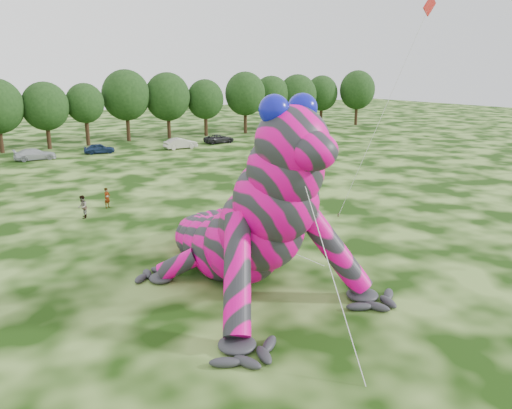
{
  "coord_description": "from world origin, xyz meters",
  "views": [
    {
      "loc": [
        -16.92,
        -15.07,
        10.54
      ],
      "look_at": [
        -3.99,
        5.14,
        4.0
      ],
      "focal_mm": 35.0,
      "sensor_mm": 36.0,
      "label": 1
    }
  ],
  "objects_px": {
    "inflatable_gecko": "(227,188)",
    "spectator_1": "(82,207)",
    "tree_15": "(297,102)",
    "spectator_2": "(295,162)",
    "tree_9": "(86,115)",
    "tree_12": "(205,108)",
    "tree_13": "(245,103)",
    "spectator_3": "(252,158)",
    "tree_14": "(271,103)",
    "car_5": "(181,143)",
    "car_7": "(277,136)",
    "tree_17": "(357,98)",
    "car_3": "(35,154)",
    "tree_10": "(127,106)",
    "flying_kite": "(422,23)",
    "tree_8": "(46,116)",
    "car_6": "(219,139)",
    "spectator_0": "(107,198)",
    "car_4": "(99,148)",
    "tree_11": "(168,106)",
    "tree_16": "(321,101)",
    "spectator_5": "(269,182)"
  },
  "relations": [
    {
      "from": "tree_15",
      "to": "tree_17",
      "type": "distance_m",
      "value": 13.52
    },
    {
      "from": "inflatable_gecko",
      "to": "tree_14",
      "type": "height_order",
      "value": "inflatable_gecko"
    },
    {
      "from": "car_3",
      "to": "car_5",
      "type": "height_order",
      "value": "car_5"
    },
    {
      "from": "tree_9",
      "to": "spectator_5",
      "type": "xyz_separation_m",
      "value": [
        6.19,
        -36.8,
        -3.49
      ]
    },
    {
      "from": "tree_13",
      "to": "tree_10",
      "type": "bearing_deg",
      "value": 175.79
    },
    {
      "from": "car_7",
      "to": "spectator_0",
      "type": "distance_m",
      "value": 40.03
    },
    {
      "from": "flying_kite",
      "to": "spectator_5",
      "type": "distance_m",
      "value": 18.55
    },
    {
      "from": "tree_11",
      "to": "car_7",
      "type": "bearing_deg",
      "value": -44.0
    },
    {
      "from": "spectator_2",
      "to": "spectator_5",
      "type": "relative_size",
      "value": 0.96
    },
    {
      "from": "tree_10",
      "to": "spectator_0",
      "type": "relative_size",
      "value": 6.58
    },
    {
      "from": "flying_kite",
      "to": "tree_17",
      "type": "distance_m",
      "value": 65.96
    },
    {
      "from": "tree_16",
      "to": "spectator_5",
      "type": "bearing_deg",
      "value": -134.53
    },
    {
      "from": "car_4",
      "to": "spectator_1",
      "type": "distance_m",
      "value": 29.76
    },
    {
      "from": "inflatable_gecko",
      "to": "tree_16",
      "type": "xyz_separation_m",
      "value": [
        50.55,
        53.23,
        -0.12
      ]
    },
    {
      "from": "tree_9",
      "to": "tree_15",
      "type": "xyz_separation_m",
      "value": [
        37.41,
        0.43,
        0.48
      ]
    },
    {
      "from": "inflatable_gecko",
      "to": "spectator_0",
      "type": "bearing_deg",
      "value": 89.69
    },
    {
      "from": "flying_kite",
      "to": "spectator_1",
      "type": "height_order",
      "value": "flying_kite"
    },
    {
      "from": "tree_11",
      "to": "spectator_2",
      "type": "xyz_separation_m",
      "value": [
        1.43,
        -30.82,
        -4.22
      ]
    },
    {
      "from": "tree_15",
      "to": "spectator_2",
      "type": "height_order",
      "value": "tree_15"
    },
    {
      "from": "car_7",
      "to": "spectator_1",
      "type": "height_order",
      "value": "spectator_1"
    },
    {
      "from": "tree_12",
      "to": "car_7",
      "type": "distance_m",
      "value": 13.52
    },
    {
      "from": "inflatable_gecko",
      "to": "tree_13",
      "type": "height_order",
      "value": "tree_13"
    },
    {
      "from": "tree_15",
      "to": "car_6",
      "type": "bearing_deg",
      "value": -157.76
    },
    {
      "from": "tree_8",
      "to": "tree_15",
      "type": "height_order",
      "value": "tree_15"
    },
    {
      "from": "tree_14",
      "to": "car_5",
      "type": "xyz_separation_m",
      "value": [
        -22.66,
        -11.42,
        -3.96
      ]
    },
    {
      "from": "car_6",
      "to": "flying_kite",
      "type": "bearing_deg",
      "value": 167.78
    },
    {
      "from": "car_7",
      "to": "tree_8",
      "type": "bearing_deg",
      "value": 73.64
    },
    {
      "from": "car_7",
      "to": "tree_13",
      "type": "bearing_deg",
      "value": -2.2
    },
    {
      "from": "tree_17",
      "to": "car_3",
      "type": "xyz_separation_m",
      "value": [
        -59.36,
        -7.87,
        -4.46
      ]
    },
    {
      "from": "tree_15",
      "to": "car_3",
      "type": "relative_size",
      "value": 2.04
    },
    {
      "from": "tree_13",
      "to": "spectator_3",
      "type": "distance_m",
      "value": 29.98
    },
    {
      "from": "tree_16",
      "to": "car_6",
      "type": "distance_m",
      "value": 29.63
    },
    {
      "from": "car_7",
      "to": "spectator_2",
      "type": "height_order",
      "value": "spectator_2"
    },
    {
      "from": "car_6",
      "to": "spectator_2",
      "type": "distance_m",
      "value": 22.13
    },
    {
      "from": "car_7",
      "to": "spectator_2",
      "type": "xyz_separation_m",
      "value": [
        -10.92,
        -18.91,
        0.09
      ]
    },
    {
      "from": "inflatable_gecko",
      "to": "spectator_1",
      "type": "distance_m",
      "value": 15.92
    },
    {
      "from": "spectator_2",
      "to": "spectator_0",
      "type": "distance_m",
      "value": 22.07
    },
    {
      "from": "tree_16",
      "to": "car_4",
      "type": "height_order",
      "value": "tree_16"
    },
    {
      "from": "tree_13",
      "to": "spectator_0",
      "type": "relative_size",
      "value": 6.34
    },
    {
      "from": "car_3",
      "to": "tree_10",
      "type": "bearing_deg",
      "value": -54.91
    },
    {
      "from": "tree_17",
      "to": "car_6",
      "type": "bearing_deg",
      "value": -167.88
    },
    {
      "from": "tree_14",
      "to": "tree_15",
      "type": "height_order",
      "value": "tree_15"
    },
    {
      "from": "tree_13",
      "to": "car_7",
      "type": "height_order",
      "value": "tree_13"
    },
    {
      "from": "car_5",
      "to": "spectator_3",
      "type": "distance_m",
      "value": 15.94
    },
    {
      "from": "inflatable_gecko",
      "to": "tree_8",
      "type": "relative_size",
      "value": 2.15
    },
    {
      "from": "tree_9",
      "to": "car_4",
      "type": "xyz_separation_m",
      "value": [
        -0.66,
        -7.92,
        -3.69
      ]
    },
    {
      "from": "tree_12",
      "to": "spectator_3",
      "type": "relative_size",
      "value": 4.93
    },
    {
      "from": "tree_9",
      "to": "car_3",
      "type": "height_order",
      "value": "tree_9"
    },
    {
      "from": "tree_9",
      "to": "tree_12",
      "type": "xyz_separation_m",
      "value": [
        18.95,
        0.39,
        0.15
      ]
    },
    {
      "from": "tree_16",
      "to": "spectator_3",
      "type": "xyz_separation_m",
      "value": [
        -33.19,
        -27.94,
        -3.78
      ]
    }
  ]
}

